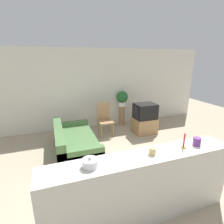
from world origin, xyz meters
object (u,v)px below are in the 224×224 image
couch (74,143)px  decorative_bowl (90,163)px  television (145,111)px  wooden_chair (105,118)px  potted_plant (122,98)px

couch → decorative_bowl: bearing=-91.6°
television → wooden_chair: wooden_chair is taller
couch → wooden_chair: 1.42m
couch → potted_plant: potted_plant is taller
couch → television: size_ratio=2.79×
wooden_chair → decorative_bowl: size_ratio=5.06×
couch → decorative_bowl: 2.43m
wooden_chair → decorative_bowl: (-1.15, -3.15, 0.56)m
wooden_chair → potted_plant: potted_plant is taller
couch → decorative_bowl: decorative_bowl is taller
television → decorative_bowl: size_ratio=3.35×
television → wooden_chair: bearing=166.6°
potted_plant → decorative_bowl: bearing=-118.1°
couch → television: (2.36, 0.57, 0.48)m
television → wooden_chair: size_ratio=0.66×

